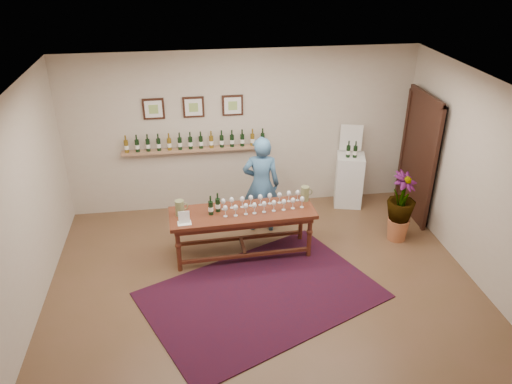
{
  "coord_description": "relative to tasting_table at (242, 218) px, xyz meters",
  "views": [
    {
      "loc": [
        -0.92,
        -5.54,
        4.43
      ],
      "look_at": [
        0.0,
        0.8,
        1.1
      ],
      "focal_mm": 35.0,
      "sensor_mm": 36.0,
      "label": 1
    }
  ],
  "objects": [
    {
      "name": "pitcher_left",
      "position": [
        -0.91,
        0.02,
        0.23
      ],
      "size": [
        0.17,
        0.17,
        0.24
      ],
      "primitive_type": null,
      "rotation": [
        0.0,
        0.0,
        0.14
      ],
      "color": "olive",
      "rests_on": "tasting_table"
    },
    {
      "name": "pitcher_right",
      "position": [
        0.99,
        0.2,
        0.23
      ],
      "size": [
        0.15,
        0.15,
        0.23
      ],
      "primitive_type": null,
      "rotation": [
        0.0,
        0.0,
        0.04
      ],
      "color": "olive",
      "rests_on": "tasting_table"
    },
    {
      "name": "ground",
      "position": [
        0.2,
        -0.85,
        -0.65
      ],
      "size": [
        6.0,
        6.0,
        0.0
      ],
      "primitive_type": "plane",
      "color": "brown",
      "rests_on": "ground"
    },
    {
      "name": "table_glasses",
      "position": [
        0.31,
        0.04,
        0.21
      ],
      "size": [
        1.37,
        0.43,
        0.19
      ],
      "primitive_type": null,
      "rotation": [
        0.0,
        0.0,
        0.09
      ],
      "color": "silver",
      "rests_on": "tasting_table"
    },
    {
      "name": "room_shell",
      "position": [
        2.31,
        1.0,
        0.47
      ],
      "size": [
        6.0,
        6.0,
        6.0
      ],
      "color": "beige",
      "rests_on": "ground"
    },
    {
      "name": "potted_plant",
      "position": [
        2.53,
        0.07,
        -0.06
      ],
      "size": [
        0.75,
        0.75,
        1.01
      ],
      "rotation": [
        0.0,
        0.0,
        0.61
      ],
      "color": "#A75C37",
      "rests_on": "ground"
    },
    {
      "name": "info_sign",
      "position": [
        2.13,
        1.53,
        0.57
      ],
      "size": [
        0.38,
        0.12,
        0.53
      ],
      "primitive_type": "cube",
      "rotation": [
        0.0,
        0.0,
        -0.26
      ],
      "color": "silver",
      "rests_on": "display_pedestal"
    },
    {
      "name": "table_bottles",
      "position": [
        -0.41,
        0.02,
        0.25
      ],
      "size": [
        0.25,
        0.15,
        0.27
      ],
      "primitive_type": null,
      "rotation": [
        0.0,
        0.0,
        0.01
      ],
      "color": "black",
      "rests_on": "tasting_table"
    },
    {
      "name": "person",
      "position": [
        0.39,
        0.72,
        0.17
      ],
      "size": [
        0.66,
        0.49,
        1.65
      ],
      "primitive_type": "imported",
      "rotation": [
        0.0,
        0.0,
        2.98
      ],
      "color": "#3B658D",
      "rests_on": "ground"
    },
    {
      "name": "menu_card",
      "position": [
        -0.86,
        -0.21,
        0.2
      ],
      "size": [
        0.2,
        0.15,
        0.18
      ],
      "primitive_type": "cube",
      "rotation": [
        0.0,
        0.0,
        0.07
      ],
      "color": "silver",
      "rests_on": "tasting_table"
    },
    {
      "name": "tasting_table",
      "position": [
        0.0,
        0.0,
        0.0
      ],
      "size": [
        2.18,
        0.77,
        0.77
      ],
      "rotation": [
        0.0,
        0.0,
        0.04
      ],
      "color": "#441911",
      "rests_on": "ground"
    },
    {
      "name": "rug",
      "position": [
        0.14,
        -1.03,
        -0.64
      ],
      "size": [
        3.61,
        3.11,
        0.02
      ],
      "primitive_type": "cube",
      "rotation": [
        0.0,
        0.0,
        0.42
      ],
      "color": "#4A0D17",
      "rests_on": "ground"
    },
    {
      "name": "display_pedestal",
      "position": [
        2.1,
        1.36,
        -0.17
      ],
      "size": [
        0.58,
        0.58,
        0.95
      ],
      "primitive_type": "cube",
      "rotation": [
        0.0,
        0.0,
        -0.26
      ],
      "color": "white",
      "rests_on": "ground"
    },
    {
      "name": "pedestal_bottles",
      "position": [
        2.08,
        1.3,
        0.44
      ],
      "size": [
        0.29,
        0.14,
        0.28
      ],
      "primitive_type": null,
      "rotation": [
        0.0,
        0.0,
        -0.26
      ],
      "color": "black",
      "rests_on": "display_pedestal"
    }
  ]
}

